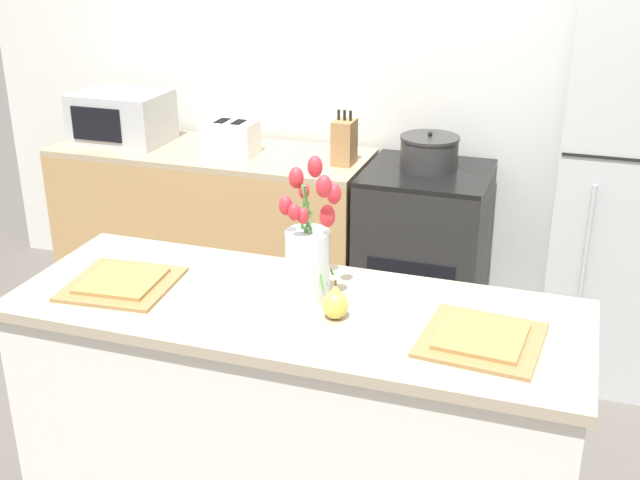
{
  "coord_description": "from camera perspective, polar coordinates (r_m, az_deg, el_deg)",
  "views": [
    {
      "loc": [
        0.78,
        -2.08,
        2.08
      ],
      "look_at": [
        0.0,
        0.25,
        1.06
      ],
      "focal_mm": 45.0,
      "sensor_mm": 36.0,
      "label": 1
    }
  ],
  "objects": [
    {
      "name": "back_wall",
      "position": [
        4.22,
        7.7,
        12.32
      ],
      "size": [
        5.2,
        0.08,
        2.7
      ],
      "color": "silver",
      "rests_on": "ground_plane"
    },
    {
      "name": "kitchen_island",
      "position": [
        2.74,
        -1.7,
        -13.4
      ],
      "size": [
        1.8,
        0.66,
        0.94
      ],
      "color": "silver",
      "rests_on": "ground_plane"
    },
    {
      "name": "back_counter",
      "position": [
        4.42,
        -7.53,
        0.72
      ],
      "size": [
        1.68,
        0.6,
        0.91
      ],
      "color": "tan",
      "rests_on": "ground_plane"
    },
    {
      "name": "stove_range",
      "position": [
        4.08,
        7.33,
        -1.19
      ],
      "size": [
        0.6,
        0.61,
        0.91
      ],
      "color": "black",
      "rests_on": "ground_plane"
    },
    {
      "name": "refrigerator",
      "position": [
        3.87,
        21.6,
        3.41
      ],
      "size": [
        0.68,
        0.67,
        1.84
      ],
      "color": "#B7BABC",
      "rests_on": "ground_plane"
    },
    {
      "name": "flower_vase",
      "position": [
        2.46,
        -0.82,
        -0.9
      ],
      "size": [
        0.17,
        0.19,
        0.45
      ],
      "color": "silver",
      "rests_on": "kitchen_island"
    },
    {
      "name": "pear_figurine",
      "position": [
        2.4,
        1.09,
        -4.51
      ],
      "size": [
        0.08,
        0.08,
        0.13
      ],
      "color": "#E5CC4C",
      "rests_on": "kitchen_island"
    },
    {
      "name": "plate_setting_left",
      "position": [
        2.69,
        -13.9,
        -2.97
      ],
      "size": [
        0.35,
        0.35,
        0.02
      ],
      "color": "olive",
      "rests_on": "kitchen_island"
    },
    {
      "name": "plate_setting_right",
      "position": [
        2.33,
        11.4,
        -6.88
      ],
      "size": [
        0.35,
        0.35,
        0.02
      ],
      "color": "olive",
      "rests_on": "kitchen_island"
    },
    {
      "name": "toaster",
      "position": [
        4.16,
        -6.35,
        7.25
      ],
      "size": [
        0.28,
        0.18,
        0.17
      ],
      "color": "silver",
      "rests_on": "back_counter"
    },
    {
      "name": "cooking_pot",
      "position": [
        3.94,
        7.77,
        6.21
      ],
      "size": [
        0.29,
        0.29,
        0.18
      ],
      "color": "#2D2D2D",
      "rests_on": "stove_range"
    },
    {
      "name": "microwave",
      "position": [
        4.49,
        -13.9,
        8.49
      ],
      "size": [
        0.48,
        0.37,
        0.27
      ],
      "color": "#B7BABC",
      "rests_on": "back_counter"
    },
    {
      "name": "knife_block",
      "position": [
        3.97,
        1.74,
        6.98
      ],
      "size": [
        0.1,
        0.14,
        0.27
      ],
      "color": "#A37547",
      "rests_on": "back_counter"
    }
  ]
}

